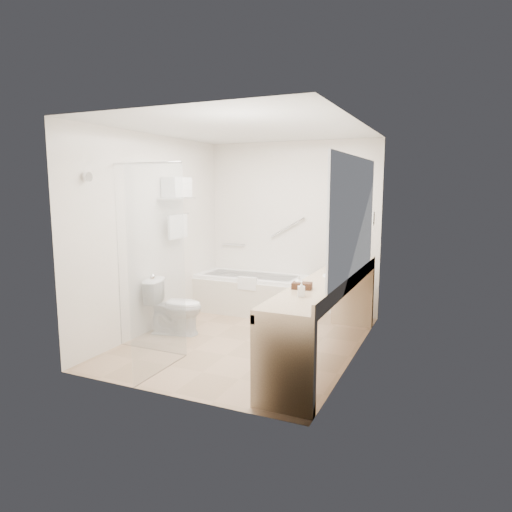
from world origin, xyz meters
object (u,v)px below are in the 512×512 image
at_px(vanity_counter, 326,301).
at_px(water_bottle_left, 342,256).
at_px(toilet, 175,307).
at_px(bathtub, 251,293).
at_px(amenity_basket, 302,286).

xyz_separation_m(vanity_counter, water_bottle_left, (-0.13, 1.21, 0.31)).
height_order(toilet, water_bottle_left, water_bottle_left).
bearing_deg(bathtub, amenity_basket, -52.64).
relative_size(vanity_counter, toilet, 3.82).
bearing_deg(amenity_basket, toilet, 165.21).
xyz_separation_m(bathtub, amenity_basket, (1.39, -1.82, 0.61)).
distance_m(bathtub, vanity_counter, 2.09).
relative_size(bathtub, toilet, 2.26).
bearing_deg(toilet, amenity_basket, -118.70).
height_order(bathtub, amenity_basket, amenity_basket).
bearing_deg(toilet, bathtub, -32.54).
height_order(bathtub, toilet, toilet).
bearing_deg(bathtub, water_bottle_left, -7.52).
distance_m(amenity_basket, water_bottle_left, 1.64).
relative_size(bathtub, vanity_counter, 0.59).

